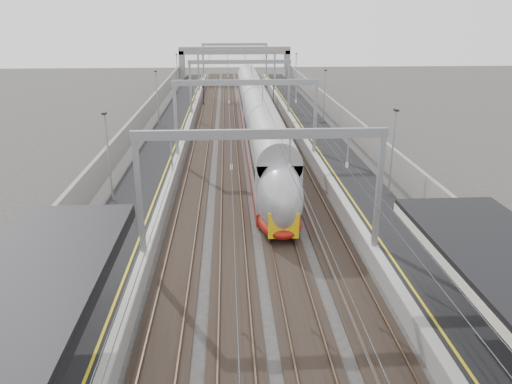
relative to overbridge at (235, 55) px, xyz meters
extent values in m
cube|color=black|center=(-8.00, -55.00, -4.81)|extent=(4.00, 120.00, 1.00)
cube|color=black|center=(8.00, -55.00, -4.81)|extent=(4.00, 120.00, 1.00)
cube|color=black|center=(-4.50, -55.00, -5.27)|extent=(2.40, 140.00, 0.08)
cube|color=brown|center=(-5.22, -55.00, -5.18)|extent=(0.07, 140.00, 0.14)
cube|color=brown|center=(-3.78, -55.00, -5.18)|extent=(0.07, 140.00, 0.14)
cube|color=black|center=(-1.50, -55.00, -5.27)|extent=(2.40, 140.00, 0.08)
cube|color=brown|center=(-2.22, -55.00, -5.18)|extent=(0.07, 140.00, 0.14)
cube|color=brown|center=(-0.78, -55.00, -5.18)|extent=(0.07, 140.00, 0.14)
cube|color=black|center=(1.50, -55.00, -5.27)|extent=(2.40, 140.00, 0.08)
cube|color=brown|center=(0.78, -55.00, -5.18)|extent=(0.07, 140.00, 0.14)
cube|color=brown|center=(2.22, -55.00, -5.18)|extent=(0.07, 140.00, 0.14)
cube|color=black|center=(4.50, -55.00, -5.27)|extent=(2.40, 140.00, 0.08)
cube|color=brown|center=(3.78, -55.00, -5.18)|extent=(0.07, 140.00, 0.14)
cube|color=brown|center=(5.22, -55.00, -5.18)|extent=(0.07, 140.00, 0.14)
cube|color=gray|center=(-6.30, -78.00, -1.01)|extent=(0.28, 0.28, 6.60)
cube|color=gray|center=(6.30, -78.00, -1.01)|extent=(0.28, 0.28, 6.60)
cube|color=gray|center=(0.00, -78.00, 2.04)|extent=(13.00, 0.25, 0.50)
cube|color=gray|center=(-6.30, -58.00, -1.01)|extent=(0.28, 0.28, 6.60)
cube|color=gray|center=(6.30, -58.00, -1.01)|extent=(0.28, 0.28, 6.60)
cube|color=gray|center=(0.00, -58.00, 2.04)|extent=(13.00, 0.25, 0.50)
cube|color=gray|center=(-6.30, -38.00, -1.01)|extent=(0.28, 0.28, 6.60)
cube|color=gray|center=(6.30, -38.00, -1.01)|extent=(0.28, 0.28, 6.60)
cube|color=gray|center=(0.00, -38.00, 2.04)|extent=(13.00, 0.25, 0.50)
cube|color=gray|center=(-6.30, -18.00, -1.01)|extent=(0.28, 0.28, 6.60)
cube|color=gray|center=(6.30, -18.00, -1.01)|extent=(0.28, 0.28, 6.60)
cube|color=gray|center=(0.00, -18.00, 2.04)|extent=(13.00, 0.25, 0.50)
cube|color=gray|center=(-6.30, 0.00, -1.01)|extent=(0.28, 0.28, 6.60)
cube|color=gray|center=(6.30, 0.00, -1.01)|extent=(0.28, 0.28, 6.60)
cube|color=gray|center=(0.00, 0.00, 2.04)|extent=(13.00, 0.25, 0.50)
cylinder|color=#262628|center=(-4.50, -50.00, 0.19)|extent=(0.03, 140.00, 0.03)
cylinder|color=#262628|center=(-1.50, -50.00, 0.19)|extent=(0.03, 140.00, 0.03)
cylinder|color=#262628|center=(1.50, -50.00, 0.19)|extent=(0.03, 140.00, 0.03)
cylinder|color=#262628|center=(4.50, -50.00, 0.19)|extent=(0.03, 140.00, 0.03)
cylinder|color=black|center=(-9.70, -86.00, -2.31)|extent=(0.20, 0.20, 4.00)
cube|color=gray|center=(0.00, 0.00, 0.89)|extent=(22.00, 2.20, 1.40)
cube|color=gray|center=(-10.50, 0.00, -2.21)|extent=(1.00, 2.20, 6.20)
cube|color=gray|center=(10.50, 0.00, -2.21)|extent=(1.00, 2.20, 6.20)
cube|color=gray|center=(-11.20, -55.00, -3.71)|extent=(0.30, 120.00, 3.20)
cube|color=gray|center=(11.20, -55.00, -3.71)|extent=(0.30, 120.00, 3.20)
cube|color=maroon|center=(1.50, -61.12, -4.68)|extent=(2.88, 24.56, 0.85)
cube|color=#97979C|center=(1.50, -61.12, -2.65)|extent=(2.88, 24.56, 3.20)
cube|color=black|center=(1.50, -69.72, -5.02)|extent=(2.14, 2.56, 0.53)
cube|color=maroon|center=(1.50, -36.14, -4.68)|extent=(2.88, 24.56, 0.85)
cube|color=#97979C|center=(1.50, -36.14, -2.65)|extent=(2.88, 24.56, 3.20)
cube|color=black|center=(1.50, -44.73, -5.02)|extent=(2.14, 2.56, 0.53)
ellipsoid|color=#97979C|center=(1.50, -73.61, -2.97)|extent=(2.88, 5.55, 4.48)
cube|color=yellow|center=(1.50, -75.91, -3.94)|extent=(1.82, 0.12, 1.60)
cube|color=black|center=(1.50, -75.43, -2.33)|extent=(1.71, 0.61, 1.00)
cylinder|color=black|center=(-5.20, -27.17, -3.81)|extent=(0.12, 0.12, 3.00)
cube|color=black|center=(-5.20, -27.17, -2.21)|extent=(0.32, 0.22, 0.75)
sphere|color=#0CE526|center=(-5.20, -27.30, -2.06)|extent=(0.16, 0.16, 0.16)
cylinder|color=black|center=(3.20, -36.60, -3.81)|extent=(0.12, 0.12, 3.00)
cube|color=black|center=(3.20, -36.60, -2.21)|extent=(0.32, 0.22, 0.75)
sphere|color=#0CE526|center=(3.20, -36.73, -2.06)|extent=(0.16, 0.16, 0.16)
cylinder|color=black|center=(5.40, -26.09, -3.81)|extent=(0.12, 0.12, 3.00)
cube|color=black|center=(5.40, -26.09, -2.21)|extent=(0.32, 0.22, 0.75)
sphere|color=red|center=(5.40, -26.22, -2.06)|extent=(0.16, 0.16, 0.16)
camera|label=1|loc=(-1.64, -102.52, 7.74)|focal=35.00mm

